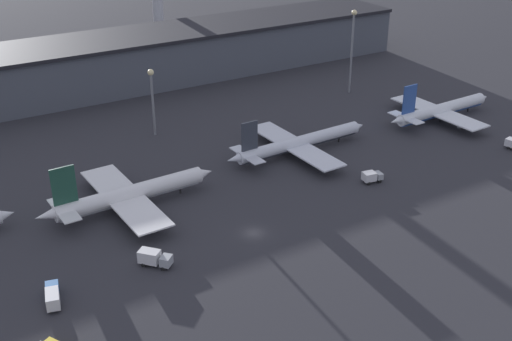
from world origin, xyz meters
TOP-DOWN VIEW (x-y plane):
  - ground at (0.00, 0.00)m, footprint 600.00×600.00m
  - terminal_building at (0.00, 107.70)m, footprint 241.77×29.44m
  - airplane_1 at (-18.57, 24.16)m, footprint 42.89×35.03m
  - airplane_2 at (31.50, 28.91)m, footprint 45.56×34.95m
  - airplane_3 at (82.50, 26.80)m, footprint 42.09×32.97m
  - service_vehicle_0 at (37.16, 5.32)m, footprint 5.28×3.27m
  - service_vehicle_1 at (-22.98, -0.25)m, footprint 6.27×6.61m
  - service_vehicle_4 at (-43.27, -1.99)m, footprint 3.96×7.65m
  - lamp_post_1 at (3.46, 61.13)m, footprint 1.80×1.80m
  - lamp_post_2 at (74.83, 61.13)m, footprint 1.80×1.80m

SIDE VIEW (x-z plane):
  - ground at x=0.00m, z-range 0.00..0.00m
  - service_vehicle_0 at x=37.16m, z-range 0.18..3.00m
  - service_vehicle_4 at x=-43.27m, z-range 0.21..3.29m
  - service_vehicle_1 at x=-22.98m, z-range 0.20..3.44m
  - airplane_2 at x=31.50m, z-range -3.26..9.30m
  - airplane_3 at x=82.50m, z-range -3.61..10.01m
  - airplane_1 at x=-18.57m, z-range -3.61..10.44m
  - terminal_building at x=0.00m, z-range 0.04..17.38m
  - lamp_post_1 at x=3.46m, z-range 3.08..22.67m
  - lamp_post_2 at x=74.83m, z-range 3.54..31.55m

